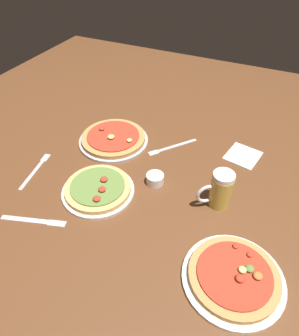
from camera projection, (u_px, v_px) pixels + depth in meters
name	position (u px, v px, depth m)	size (l,w,h in m)	color
ground_plane	(150.00, 175.00, 1.20)	(2.40, 2.40, 0.03)	brown
pizza_plate_near	(234.00, 277.00, 0.84)	(0.29, 0.29, 0.05)	silver
pizza_plate_far	(113.00, 139.00, 1.33)	(0.30, 0.30, 0.05)	#B2B2B7
pizza_plate_side	(98.00, 189.00, 1.10)	(0.26, 0.26, 0.05)	silver
beer_mug_dark	(220.00, 190.00, 1.02)	(0.11, 0.10, 0.14)	gold
ramekin_sauce	(155.00, 179.00, 1.13)	(0.07, 0.07, 0.04)	white
napkin_folded	(243.00, 155.00, 1.26)	(0.13, 0.14, 0.01)	white
fork_left	(172.00, 147.00, 1.31)	(0.16, 0.19, 0.01)	silver
knife_right	(34.00, 220.00, 1.01)	(0.22, 0.09, 0.01)	silver
fork_spare	(36.00, 170.00, 1.20)	(0.06, 0.22, 0.01)	silver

